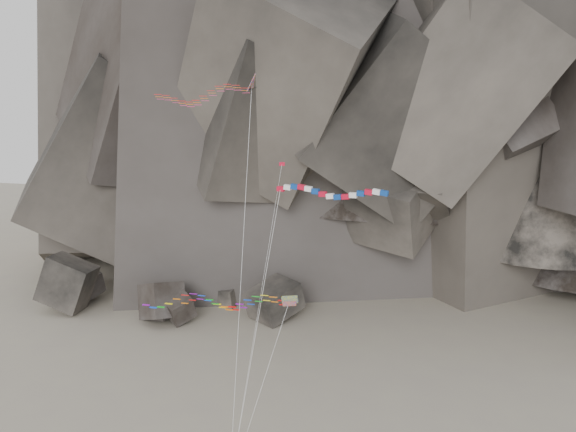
% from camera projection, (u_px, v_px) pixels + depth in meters
% --- Properties ---
extents(headland, '(110.00, 70.00, 84.00)m').
position_uv_depth(headland, '(372.00, 33.00, 116.10)').
color(headland, '#595148').
rests_on(headland, ground).
extents(boulder_field, '(83.31, 15.08, 8.91)m').
position_uv_depth(boulder_field, '(174.00, 302.00, 92.54)').
color(boulder_field, '#47423F').
rests_on(boulder_field, ground).
extents(delta_kite, '(9.78, 10.40, 33.07)m').
position_uv_depth(delta_kite, '(198.00, 95.00, 55.42)').
color(delta_kite, red).
rests_on(delta_kite, ground).
extents(banner_kite, '(11.53, 8.68, 23.86)m').
position_uv_depth(banner_kite, '(330.00, 194.00, 52.85)').
color(banner_kite, red).
rests_on(banner_kite, ground).
extents(parafoil_kite, '(14.21, 5.29, 15.04)m').
position_uv_depth(parafoil_kite, '(210.00, 301.00, 54.52)').
color(parafoil_kite, '#D0C90B').
rests_on(parafoil_kite, ground).
extents(pennant_kite, '(1.82, 11.53, 25.19)m').
position_uv_depth(pennant_kite, '(268.00, 250.00, 55.88)').
color(pennant_kite, red).
rests_on(pennant_kite, ground).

